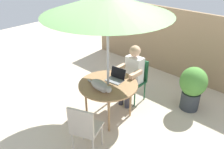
% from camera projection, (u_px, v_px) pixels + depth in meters
% --- Properties ---
extents(ground_plane, '(14.00, 14.00, 0.00)m').
position_uv_depth(ground_plane, '(109.00, 116.00, 4.42)').
color(ground_plane, beige).
extents(fence_back, '(5.06, 0.08, 1.66)m').
position_uv_depth(fence_back, '(175.00, 44.00, 5.56)').
color(fence_back, '#937756').
rests_on(fence_back, ground).
extents(patio_table, '(1.07, 1.07, 0.73)m').
position_uv_depth(patio_table, '(108.00, 87.00, 4.10)').
color(patio_table, '#9E754C').
rests_on(patio_table, ground).
extents(patio_umbrella, '(2.05, 2.05, 2.28)m').
position_uv_depth(patio_umbrella, '(107.00, 4.00, 3.41)').
color(patio_umbrella, '#B7B7BC').
rests_on(patio_umbrella, ground).
extents(chair_occupied, '(0.40, 0.40, 0.90)m').
position_uv_depth(chair_occupied, '(136.00, 77.00, 4.71)').
color(chair_occupied, '#194C2D').
rests_on(chair_occupied, ground).
extents(chair_empty, '(0.52, 0.52, 0.90)m').
position_uv_depth(chair_empty, '(84.00, 127.00, 3.37)').
color(chair_empty, '#B2A899').
rests_on(chair_empty, ground).
extents(person_seated, '(0.48, 0.48, 1.24)m').
position_uv_depth(person_seated, '(132.00, 72.00, 4.53)').
color(person_seated, white).
rests_on(person_seated, ground).
extents(laptop, '(0.33, 0.29, 0.21)m').
position_uv_depth(laptop, '(116.00, 77.00, 4.18)').
color(laptop, gray).
rests_on(laptop, patio_table).
extents(cat, '(0.65, 0.22, 0.17)m').
position_uv_depth(cat, '(101.00, 86.00, 3.85)').
color(cat, gray).
rests_on(cat, patio_table).
extents(potted_plant_near_fence, '(0.52, 0.52, 0.91)m').
position_uv_depth(potted_plant_near_fence, '(193.00, 86.00, 4.41)').
color(potted_plant_near_fence, '#33383D').
rests_on(potted_plant_near_fence, ground).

